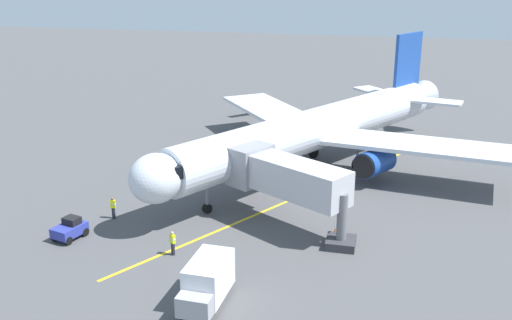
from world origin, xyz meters
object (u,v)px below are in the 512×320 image
Objects in this scene: safety_cone_nose_left at (335,231)px; safety_cone_wing_port at (191,182)px; safety_cone_nose_right at (161,178)px; jet_bridge at (280,176)px; airplane at (318,129)px; box_truck_near_nose at (206,283)px; belt_loader_portside at (259,108)px; tug_starboard_side at (70,229)px; ground_crew_wing_walker at (113,208)px; ground_crew_marshaller at (173,243)px.

safety_cone_wing_port is (13.41, -7.01, 0.00)m from safety_cone_nose_left.
safety_cone_nose_left and safety_cone_nose_right have the same top height.
airplane is at bearing -95.20° from jet_bridge.
box_truck_near_nose is 1.04× the size of belt_loader_portside.
jet_bridge is at bearing 84.80° from airplane.
tug_starboard_side is 4.75× the size of safety_cone_nose_right.
safety_cone_nose_right is at bearing -98.44° from tug_starboard_side.
box_truck_near_nose is (-10.60, 9.72, 0.50)m from ground_crew_wing_walker.
airplane reaches higher than ground_crew_wing_walker.
safety_cone_nose_left is (-16.77, -1.10, -0.61)m from ground_crew_wing_walker.
box_truck_near_nose is (-4.04, 5.19, 0.50)m from ground_crew_marshaller.
ground_crew_marshaller is 0.65× the size of tug_starboard_side.
safety_cone_nose_right is (16.39, -7.41, 0.00)m from safety_cone_nose_left.
safety_cone_nose_left is at bearing 152.41° from safety_cone_wing_port.
box_truck_near_nose reaches higher than ground_crew_marshaller.
airplane is 21.27× the size of ground_crew_marshaller.
tug_starboard_side is at bearing 23.12° from jet_bridge.
safety_cone_nose_left is (-6.17, -10.82, -1.11)m from box_truck_near_nose.
tug_starboard_side is at bearing 50.66° from airplane.
ground_crew_marshaller reaches higher than safety_cone_nose_left.
safety_cone_wing_port is (7.23, -17.83, -1.11)m from box_truck_near_nose.
safety_cone_nose_right is (13.24, 6.06, -3.73)m from airplane.
ground_crew_wing_walker is 0.38× the size of belt_loader_portside.
belt_loader_portside is (10.31, -19.96, -3.29)m from airplane.
belt_loader_portside is (-3.32, -34.52, -0.17)m from ground_crew_wing_walker.
ground_crew_marshaller reaches higher than safety_cone_wing_port.
jet_bridge is 14.13m from safety_cone_nose_right.
tug_starboard_side is (4.76, 38.35, -0.01)m from belt_loader_portside.
ground_crew_marshaller is at bearing 48.23° from jet_bridge.
box_truck_near_nose is at bearing 153.95° from tug_starboard_side.
safety_cone_nose_left is at bearing -151.13° from ground_crew_marshaller.
jet_bridge is 19.57× the size of safety_cone_nose_right.
belt_loader_portside is 38.65m from tug_starboard_side.
jet_bridge is 33.81m from belt_loader_portside.
safety_cone_nose_left is at bearing -164.85° from tug_starboard_side.
safety_cone_nose_left is (-10.22, -5.63, -0.61)m from ground_crew_marshaller.
airplane reaches higher than tug_starboard_side.
box_truck_near_nose is 20.92m from safety_cone_nose_right.
airplane is at bearing -129.34° from tug_starboard_side.
jet_bridge is at bearing -156.88° from tug_starboard_side.
airplane is 7.79× the size of box_truck_near_nose.
tug_starboard_side is 4.75× the size of safety_cone_wing_port.
box_truck_near_nose is 8.49× the size of safety_cone_wing_port.
belt_loader_portside is at bearing -95.49° from ground_crew_wing_walker.
safety_cone_nose_right is 3.01m from safety_cone_wing_port.
safety_cone_wing_port is at bearing -33.23° from jet_bridge.
ground_crew_marshaller is 8.03m from tug_starboard_side.
box_truck_near_nose is at bearing 137.48° from ground_crew_wing_walker.
jet_bridge is 15.47m from tug_starboard_side.
ground_crew_wing_walker is (12.50, 2.12, -2.88)m from jet_bridge.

